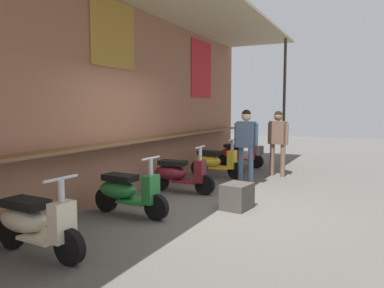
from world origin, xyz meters
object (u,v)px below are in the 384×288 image
(scooter_cream, at_px, (33,222))
(scooter_yellow, at_px, (214,162))
(scooter_green, at_px, (126,191))
(scooter_maroon, at_px, (178,174))
(shopper_browsing, at_px, (278,136))
(shopper_with_handbag, at_px, (247,139))
(merchandise_crate, at_px, (237,196))
(scooter_red, at_px, (238,153))

(scooter_cream, distance_m, scooter_yellow, 5.48)
(scooter_green, relative_size, scooter_yellow, 1.00)
(scooter_maroon, height_order, shopper_browsing, shopper_browsing)
(shopper_with_handbag, height_order, shopper_browsing, shopper_with_handbag)
(scooter_cream, bearing_deg, scooter_maroon, 93.44)
(scooter_yellow, height_order, merchandise_crate, scooter_yellow)
(scooter_red, height_order, shopper_with_handbag, shopper_with_handbag)
(scooter_yellow, distance_m, shopper_with_handbag, 1.23)
(shopper_browsing, bearing_deg, scooter_green, 179.15)
(shopper_with_handbag, bearing_deg, shopper_browsing, -13.01)
(scooter_maroon, bearing_deg, shopper_browsing, 59.66)
(scooter_maroon, bearing_deg, shopper_with_handbag, 53.33)
(scooter_red, bearing_deg, scooter_cream, -85.67)
(scooter_red, bearing_deg, scooter_green, -85.67)
(scooter_cream, distance_m, shopper_browsing, 6.51)
(scooter_green, bearing_deg, shopper_browsing, 75.80)
(scooter_green, height_order, shopper_browsing, shopper_browsing)
(shopper_browsing, distance_m, merchandise_crate, 3.49)
(scooter_green, bearing_deg, scooter_yellow, 92.91)
(scooter_yellow, height_order, shopper_browsing, shopper_browsing)
(scooter_yellow, height_order, shopper_with_handbag, shopper_with_handbag)
(scooter_green, height_order, scooter_yellow, same)
(scooter_red, distance_m, shopper_browsing, 1.81)
(scooter_cream, xyz_separation_m, scooter_red, (7.31, -0.00, 0.00))
(scooter_maroon, relative_size, shopper_with_handbag, 0.84)
(scooter_maroon, height_order, scooter_red, same)
(shopper_with_handbag, distance_m, shopper_browsing, 1.33)
(scooter_green, xyz_separation_m, scooter_red, (5.50, -0.00, 0.00))
(scooter_cream, xyz_separation_m, scooter_yellow, (5.48, 0.00, 0.00))
(scooter_maroon, xyz_separation_m, scooter_yellow, (1.90, 0.00, 0.00))
(shopper_with_handbag, height_order, merchandise_crate, shopper_with_handbag)
(scooter_maroon, bearing_deg, scooter_green, -93.45)
(scooter_red, height_order, shopper_browsing, shopper_browsing)
(shopper_with_handbag, bearing_deg, scooter_maroon, 152.21)
(scooter_maroon, height_order, shopper_with_handbag, shopper_with_handbag)
(scooter_cream, distance_m, scooter_green, 1.81)
(scooter_red, bearing_deg, merchandise_crate, -66.97)
(shopper_with_handbag, xyz_separation_m, shopper_browsing, (1.26, -0.42, -0.01))
(scooter_green, bearing_deg, shopper_with_handbag, 76.32)
(scooter_cream, relative_size, shopper_with_handbag, 0.84)
(scooter_green, height_order, scooter_maroon, same)
(scooter_cream, bearing_deg, scooter_green, 93.45)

